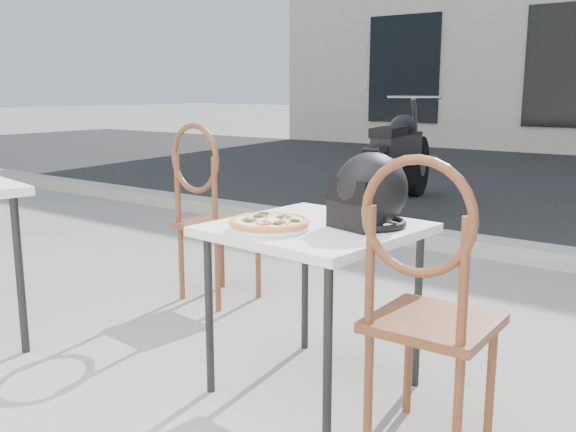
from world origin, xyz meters
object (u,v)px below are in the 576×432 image
Objects in this scene: cafe_table_main at (315,240)px; cafe_chair_main at (426,292)px; pizza at (269,222)px; helmet at (369,194)px; plate at (269,227)px; cafe_chair_side at (209,204)px; motorcycle at (398,159)px.

cafe_chair_main is (0.54, -0.17, -0.06)m from cafe_table_main.
helmet is (0.26, 0.27, 0.09)m from pizza.
helmet reaches higher than plate.
helmet is 1.35m from cafe_chair_side.
motorcycle is (-1.55, 4.02, -0.19)m from plate.
cafe_chair_side is at bearing 175.37° from helmet.
pizza is 0.65m from cafe_chair_main.
pizza is at bearing 149.51° from cafe_chair_side.
cafe_chair_main is 0.45× the size of motorcycle.
cafe_table_main is 0.57m from cafe_chair_main.
pizza is (-0.09, -0.17, 0.09)m from cafe_table_main.
plate is 1.18× the size of pizza.
cafe_chair_side reaches higher than cafe_chair_main.
plate is at bearing 149.50° from cafe_chair_side.
cafe_table_main is 0.21m from plate.
pizza reaches higher than cafe_table_main.
helmet is 0.34× the size of cafe_chair_side.
cafe_chair_main is 0.99× the size of cafe_chair_side.
cafe_table_main is 0.75× the size of cafe_chair_side.
motorcycle reaches higher than plate.
cafe_chair_main is at bearing -73.02° from motorcycle.
motorcycle reaches higher than cafe_table_main.
helmet is (0.26, 0.27, 0.12)m from plate.
motorcycle reaches higher than cafe_chair_side.
cafe_chair_main is (0.37, -0.27, -0.24)m from helmet.
plate is 0.17× the size of motorcycle.
motorcycle is at bearing -62.85° from cafe_chair_main.
motorcycle reaches higher than cafe_chair_main.
cafe_chair_main is (0.63, 0.00, -0.13)m from plate.
cafe_table_main is 1.21m from cafe_chair_side.
motorcycle reaches higher than pizza.
plate is 1.23m from cafe_chair_side.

